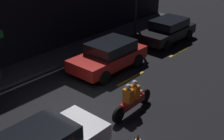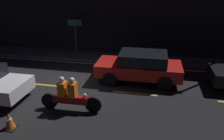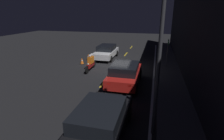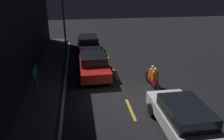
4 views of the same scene
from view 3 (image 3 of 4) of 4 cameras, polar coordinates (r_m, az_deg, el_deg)
The scene contains 17 objects.
ground_plane at distance 15.57m, azimuth 1.11°, elevation 0.77°, with size 56.00×56.00×0.00m, color black.
raised_curb at distance 15.23m, azimuth 18.01°, elevation -0.24°, with size 28.00×1.83×0.15m.
building_front at distance 14.71m, azimuth 23.50°, elevation 11.73°, with size 28.00×0.30×6.75m.
lane_dash_a at distance 25.14m, azimuth 6.31°, elevation 7.41°, with size 2.00×0.14×0.01m.
lane_dash_b at distance 20.78m, azimuth 4.55°, elevation 5.18°, with size 2.00×0.14×0.01m.
lane_dash_c at distance 16.50m, azimuth 1.89°, elevation 1.79°, with size 2.00×0.14×0.01m.
lane_dash_d at distance 12.38m, azimuth -2.56°, elevation -3.93°, with size 2.00×0.14×0.01m.
lane_dash_e at distance 8.64m, azimuth -11.37°, elevation -14.82°, with size 2.00×0.14×0.01m.
lane_solid_kerb at distance 15.21m, azimuth 13.62°, elevation -0.17°, with size 25.20×0.14×0.01m.
sedan_white at distance 18.67m, azimuth -1.89°, elevation 6.08°, with size 4.29×1.93×1.39m.
taxi_red at distance 11.73m, azimuth 4.23°, elevation -1.12°, with size 4.17×2.04×1.47m.
van_black at distance 6.92m, azimuth -3.78°, elevation -16.27°, with size 4.17×1.96×1.41m.
motorcycle at distance 14.85m, azimuth -6.95°, elevation 2.38°, with size 2.41×0.38×1.39m.
traffic_cone_near at distance 18.17m, azimuth -7.74°, elevation 4.22°, with size 0.40×0.40×0.66m.
traffic_cone_mid at distance 16.90m, azimuth -9.78°, elevation 2.93°, with size 0.43×0.43×0.59m.
shop_sign at distance 15.62m, azimuth 17.80°, elevation 6.92°, with size 0.90×0.08×2.40m.
street_lamp at distance 6.32m, azimuth 15.19°, elevation 4.52°, with size 0.28×0.28×5.76m.
Camera 3 is at (14.48, 3.33, 4.66)m, focal length 28.00 mm.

